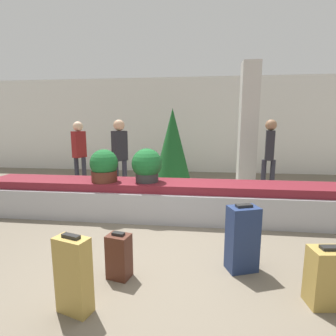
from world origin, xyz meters
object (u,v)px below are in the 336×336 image
Objects in this scene: suitcase_1 at (119,256)px; traveler_0 at (120,151)px; traveler_1 at (269,150)px; pillar at (248,126)px; decorated_tree at (172,145)px; potted_plant_0 at (147,166)px; suitcase_2 at (74,275)px; suitcase_0 at (242,239)px; potted_plant_1 at (104,166)px; suitcase_3 at (329,277)px; traveler_2 at (79,149)px.

suitcase_1 is 3.36m from traveler_0.
traveler_1 reaches higher than traveler_0.
decorated_tree is at bearing -176.65° from pillar.
decorated_tree is (0.20, 2.44, 0.18)m from potted_plant_0.
suitcase_1 is at bearing 156.66° from traveler_1.
pillar is 5.68m from suitcase_2.
suitcase_0 is 1.36× the size of potted_plant_1.
suitcase_2 is at bearing -170.64° from suitcase_0.
decorated_tree reaches higher than potted_plant_1.
traveler_1 reaches higher than suitcase_3.
suitcase_0 is 1.07× the size of suitcase_2.
traveler_0 is (-0.87, 1.21, 0.12)m from potted_plant_0.
pillar reaches higher than decorated_tree.
traveler_2 is (-3.53, 3.37, 0.66)m from suitcase_0.
suitcase_3 is 0.34× the size of traveler_2.
suitcase_2 is at bearing -178.24° from suitcase_3.
traveler_2 is at bearing -164.11° from decorated_tree.
potted_plant_1 reaches higher than suitcase_0.
potted_plant_0 is 0.34× the size of traveler_1.
suitcase_1 is at bearing 173.53° from suitcase_0.
suitcase_2 is 2.55m from potted_plant_0.
traveler_2 reaches higher than suitcase_3.
potted_plant_1 is (-2.19, 1.51, 0.55)m from suitcase_0.
suitcase_1 is 2.12m from potted_plant_1.
suitcase_2 is 4.73m from traveler_2.
pillar is at bearing 124.62° from traveler_2.
suitcase_2 is 1.27× the size of potted_plant_1.
traveler_0 is at bearing 109.22° from traveler_1.
potted_plant_0 is at bearing 5.79° from potted_plant_1.
suitcase_0 is 4.27m from decorated_tree.
suitcase_3 is 4.54m from traveler_0.
traveler_0 is at bearing 119.64° from suitcase_1.
suitcase_0 is (-0.73, -4.14, -1.22)m from pillar.
suitcase_0 is 2.21m from potted_plant_0.
suitcase_0 is at bearing 135.95° from suitcase_3.
pillar reaches higher than potted_plant_0.
pillar is at bearing 49.82° from potted_plant_0.
potted_plant_1 is (-2.89, 2.04, 0.65)m from suitcase_3.
suitcase_3 is 3.94m from traveler_1.
traveler_1 is 1.02× the size of traveler_2.
suitcase_0 is 1.32× the size of potted_plant_0.
pillar is 2.01m from decorated_tree.
suitcase_0 is at bearing -73.08° from decorated_tree.
potted_plant_0 is 0.29× the size of decorated_tree.
potted_plant_1 is at bearing 127.25° from suitcase_1.
suitcase_3 is at bearing -56.53° from suitcase_0.
decorated_tree is (-1.93, 4.55, 0.84)m from suitcase_3.
traveler_2 is at bearing 99.90° from traveler_1.
decorated_tree is at bearing 101.23° from suitcase_1.
potted_plant_0 reaches higher than potted_plant_1.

